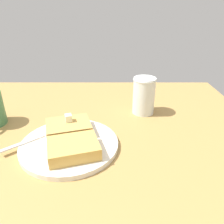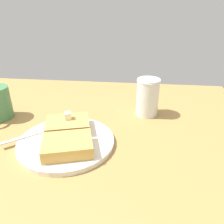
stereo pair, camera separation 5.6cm
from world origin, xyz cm
name	(u,v)px [view 1 (the left image)]	position (x,y,z in cm)	size (l,w,h in cm)	color
table_surface	(67,161)	(0.00, 0.00, 0.96)	(98.88, 98.88, 1.91)	#A17C43
plate	(71,144)	(-4.06, 0.44, 2.56)	(22.26, 22.26, 1.15)	silver
toast_slice_left	(69,128)	(-8.33, -0.81, 4.43)	(8.04, 10.36, 2.74)	tan
toast_slice_middle	(73,149)	(0.22, 1.68, 4.43)	(8.04, 10.36, 2.74)	gold
butter_pat_primary	(68,118)	(-9.19, -0.80, 6.67)	(1.73, 1.55, 1.73)	#F0F1C5
fork	(40,137)	(-6.14, -7.25, 3.24)	(11.41, 13.16, 0.36)	silver
syrup_jar	(144,96)	(-21.78, 19.00, 7.06)	(6.67, 6.67, 10.78)	#5A2B09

